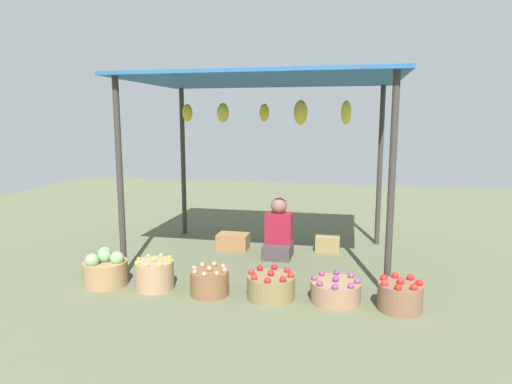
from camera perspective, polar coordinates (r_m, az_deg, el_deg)
name	(u,v)px	position (r m, az deg, el deg)	size (l,w,h in m)	color
ground_plane	(264,257)	(5.94, 1.06, -8.28)	(14.00, 14.00, 0.00)	#5B6044
market_stall_structure	(265,93)	(5.67, 1.17, 12.40)	(3.24, 2.25, 2.29)	#38332D
vendor_person	(278,234)	(5.91, 2.86, -5.38)	(0.36, 0.44, 0.78)	#41383B
basket_cabbages	(105,270)	(5.23, -18.55, -9.34)	(0.47, 0.47, 0.40)	#9C794F
basket_limes	(155,275)	(4.98, -12.72, -10.17)	(0.41, 0.41, 0.34)	tan
basket_potatoes	(210,282)	(4.74, -5.91, -11.27)	(0.40, 0.40, 0.30)	brown
basket_red_apples	(271,286)	(4.64, 1.91, -11.82)	(0.48, 0.48, 0.29)	olive
basket_purple_onions	(335,291)	(4.62, 10.04, -12.22)	(0.49, 0.49, 0.26)	#977052
basket_red_tomatoes	(400,296)	(4.57, 17.78, -12.42)	(0.42, 0.42, 0.32)	brown
wooden_crate_near_vendor	(233,241)	(6.29, -2.92, -6.27)	(0.42, 0.29, 0.21)	#98673D
wooden_crate_stacked_rear	(328,243)	(6.27, 9.07, -6.44)	(0.32, 0.26, 0.21)	olive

